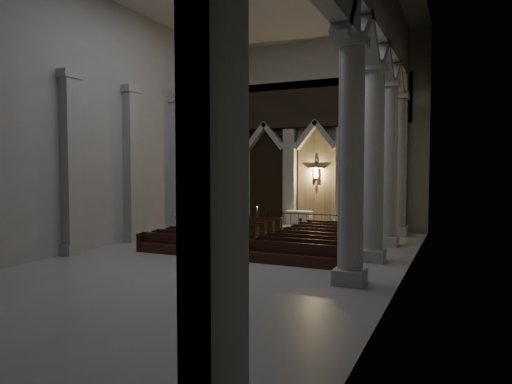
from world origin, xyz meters
TOP-DOWN VIEW (x-y plane):
  - room at (0.00, 0.00)m, footprint 24.00×24.10m
  - sanctuary_wall at (0.00, 11.54)m, footprint 14.00×0.77m
  - right_arcade at (5.50, 1.33)m, footprint 1.00×24.00m
  - left_pilasters at (-6.75, 3.50)m, footprint 0.60×13.00m
  - sanctuary_step at (0.00, 10.60)m, footprint 8.50×2.60m
  - altar at (-0.87, 10.82)m, footprint 1.72×0.69m
  - altar_rail at (-0.00, 9.65)m, footprint 5.19×0.09m
  - candle_stand_left at (-3.42, 9.81)m, footprint 0.22×0.22m
  - candle_stand_right at (2.94, 9.13)m, footprint 0.22×0.22m
  - pews at (-0.00, 3.37)m, footprint 9.31×8.29m
  - worshipper at (0.82, 6.19)m, footprint 0.44×0.34m

SIDE VIEW (x-z plane):
  - sanctuary_step at x=0.00m, z-range 0.00..0.15m
  - pews at x=0.00m, z-range -0.15..0.72m
  - candle_stand_right at x=2.94m, z-range -0.30..1.00m
  - candle_stand_left at x=-3.42m, z-range -0.30..1.00m
  - worshipper at x=0.82m, z-range 0.00..1.09m
  - altar at x=-0.87m, z-range 0.15..1.03m
  - altar_rail at x=0.00m, z-range 0.17..1.19m
  - left_pilasters at x=-6.75m, z-range -0.10..7.92m
  - sanctuary_wall at x=0.00m, z-range 0.62..12.62m
  - room at x=0.00m, z-range 1.60..13.60m
  - right_arcade at x=5.50m, z-range 1.83..13.83m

